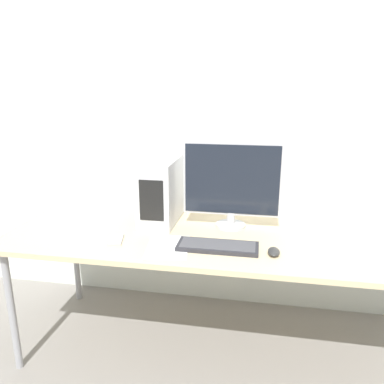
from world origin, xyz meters
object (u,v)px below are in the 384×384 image
(mouse, at_px, (274,252))
(cell_phone, at_px, (116,240))
(pc_tower, at_px, (162,190))
(monitor_main, at_px, (232,183))
(keyboard, at_px, (218,246))

(mouse, height_order, cell_phone, mouse)
(pc_tower, distance_m, monitor_main, 0.43)
(mouse, bearing_deg, monitor_main, 124.88)
(keyboard, bearing_deg, mouse, -4.48)
(keyboard, xyz_separation_m, cell_phone, (-0.54, 0.00, -0.01))
(pc_tower, distance_m, keyboard, 0.56)
(pc_tower, distance_m, mouse, 0.79)
(mouse, bearing_deg, keyboard, 175.52)
(mouse, bearing_deg, pc_tower, 149.41)
(monitor_main, bearing_deg, cell_phone, -151.33)
(monitor_main, height_order, cell_phone, monitor_main)
(mouse, xyz_separation_m, cell_phone, (-0.82, 0.02, -0.01))
(pc_tower, height_order, cell_phone, pc_tower)
(monitor_main, bearing_deg, keyboard, -96.97)
(keyboard, bearing_deg, monitor_main, 83.03)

